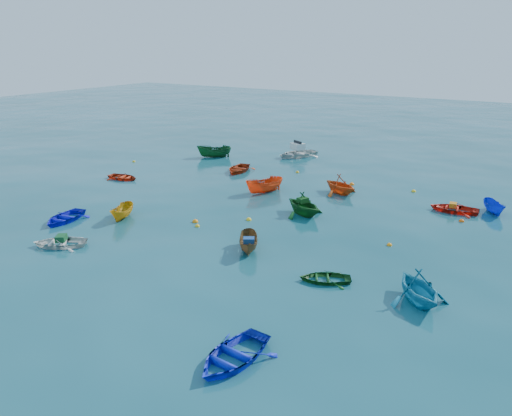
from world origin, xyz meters
The scene contains 30 objects.
ground centered at (0.00, 0.00, 0.00)m, with size 160.00×160.00×0.00m, color #093F47.
dinghy_blue_sw centered at (-9.49, -2.39, 0.00)m, with size 2.23×3.11×0.65m, color #1112D8.
dinghy_white_near centered at (-6.38, -5.15, 0.00)m, with size 2.04×2.85×0.59m, color silver.
sampan_brown_mid centered at (2.79, -0.26, 0.00)m, with size 0.99×2.64×1.02m, color brown.
dinghy_blue_se centered at (7.52, -8.75, 0.00)m, with size 2.35×3.29×0.68m, color #1025CE.
sampan_yellow_mid centered at (-6.71, -0.17, 0.00)m, with size 0.96×2.55×0.99m, color #C48A11.
dinghy_green_e centered at (7.74, -1.42, 0.00)m, with size 1.72×2.40×0.50m, color #114B1A.
dinghy_cyan_se centered at (11.95, -1.12, 0.00)m, with size 2.59×3.00×1.58m, color teal.
dinghy_red_nw centered at (-13.64, 6.58, 0.00)m, with size 1.92×2.68×0.56m, color red.
sampan_orange_n centered at (-1.97, 9.41, 0.00)m, with size 1.19×3.15×1.22m, color #EF4B16.
dinghy_green_n centered at (2.68, 6.49, 0.00)m, with size 2.60×3.02×1.59m, color #14561C.
dinghy_red_ne centered at (10.87, 12.21, 0.00)m, with size 2.18×3.05×0.63m, color red.
sampan_blue_far centered at (13.12, 13.26, 0.00)m, with size 0.90×2.40×0.93m, color #102ECF.
dinghy_red_far centered at (-7.05, 13.58, 0.00)m, with size 2.34×3.27×0.68m, color #AB2E0E.
dinghy_orange_far centered at (2.87, 12.11, 0.00)m, with size 2.52×2.92×1.54m, color #D84E14.
sampan_green_far centered at (-12.06, 16.93, 0.00)m, with size 1.22×3.25×1.26m, color #114921.
motorboat_white centered at (-5.37, 21.38, 0.00)m, with size 2.95×4.13×1.46m, color silver.
tarp_green_a centered at (-6.30, -5.09, 0.46)m, with size 0.66×0.50×0.32m, color #134E26.
tarp_blue_a centered at (2.87, -0.39, 0.65)m, with size 0.59×0.44×0.28m, color #18468E.
tarp_green_b centered at (2.59, 6.53, 0.95)m, with size 0.65×0.50×0.32m, color #104013.
tarp_orange_b centered at (10.77, 12.19, 0.45)m, with size 0.57×0.43×0.28m, color orange.
buoy_ye_a centered at (0.23, 3.76, 0.00)m, with size 0.34×0.34×0.34m, color yellow.
buoy_or_b centered at (9.01, 4.37, 0.00)m, with size 0.29×0.29×0.29m, color orange.
buoy_ye_b centered at (-17.27, 11.45, 0.00)m, with size 0.30×0.30×0.30m, color gold.
buoy_or_c centered at (-2.40, 1.71, 0.00)m, with size 0.38×0.38×0.38m, color orange.
buoy_ye_c centered at (-1.81, 1.15, 0.00)m, with size 0.30×0.30×0.30m, color gold.
buoy_or_d centered at (11.66, 10.48, 0.00)m, with size 0.33×0.33×0.33m, color #EE560C.
buoy_ye_d centered at (-2.56, 15.91, 0.00)m, with size 0.30×0.30×0.30m, color yellow.
buoy_or_e centered at (2.78, 14.76, 0.00)m, with size 0.39×0.39×0.39m, color orange.
buoy_ye_e centered at (7.39, 15.39, 0.00)m, with size 0.33×0.33×0.33m, color yellow.
Camera 1 is at (16.02, -21.03, 10.72)m, focal length 35.00 mm.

